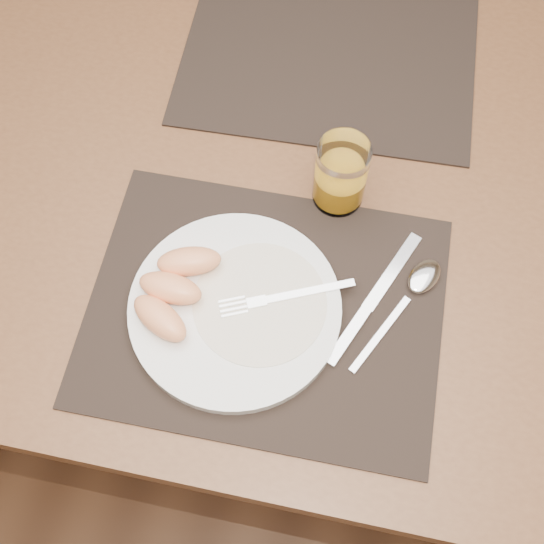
{
  "coord_description": "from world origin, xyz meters",
  "views": [
    {
      "loc": [
        0.08,
        -0.55,
        1.56
      ],
      "look_at": [
        0.0,
        -0.17,
        0.77
      ],
      "focal_mm": 45.0,
      "sensor_mm": 36.0,
      "label": 1
    }
  ],
  "objects_px": {
    "juice_glass": "(340,177)",
    "table": "(293,201)",
    "spoon": "(418,285)",
    "plate": "(235,308)",
    "placemat_near": "(265,310)",
    "placemat_far": "(329,56)",
    "knife": "(367,308)",
    "fork": "(275,298)"
  },
  "relations": [
    {
      "from": "fork",
      "to": "spoon",
      "type": "xyz_separation_m",
      "value": [
        0.18,
        0.06,
        -0.01
      ]
    },
    {
      "from": "placemat_near",
      "to": "knife",
      "type": "height_order",
      "value": "knife"
    },
    {
      "from": "placemat_far",
      "to": "spoon",
      "type": "bearing_deg",
      "value": -64.18
    },
    {
      "from": "placemat_far",
      "to": "knife",
      "type": "bearing_deg",
      "value": -73.95
    },
    {
      "from": "knife",
      "to": "spoon",
      "type": "distance_m",
      "value": 0.07
    },
    {
      "from": "table",
      "to": "knife",
      "type": "bearing_deg",
      "value": -55.98
    },
    {
      "from": "placemat_near",
      "to": "spoon",
      "type": "bearing_deg",
      "value": 20.94
    },
    {
      "from": "plate",
      "to": "juice_glass",
      "type": "height_order",
      "value": "juice_glass"
    },
    {
      "from": "table",
      "to": "spoon",
      "type": "xyz_separation_m",
      "value": [
        0.19,
        -0.15,
        0.09
      ]
    },
    {
      "from": "table",
      "to": "placemat_near",
      "type": "relative_size",
      "value": 3.11
    },
    {
      "from": "juice_glass",
      "to": "table",
      "type": "bearing_deg",
      "value": 153.86
    },
    {
      "from": "knife",
      "to": "juice_glass",
      "type": "bearing_deg",
      "value": 111.84
    },
    {
      "from": "placemat_near",
      "to": "placemat_far",
      "type": "height_order",
      "value": "same"
    },
    {
      "from": "placemat_near",
      "to": "plate",
      "type": "relative_size",
      "value": 1.67
    },
    {
      "from": "table",
      "to": "fork",
      "type": "xyz_separation_m",
      "value": [
        0.01,
        -0.21,
        0.11
      ]
    },
    {
      "from": "placemat_near",
      "to": "juice_glass",
      "type": "xyz_separation_m",
      "value": [
        0.06,
        0.19,
        0.05
      ]
    },
    {
      "from": "placemat_far",
      "to": "fork",
      "type": "xyz_separation_m",
      "value": [
        0.0,
        -0.43,
        0.02
      ]
    },
    {
      "from": "fork",
      "to": "knife",
      "type": "distance_m",
      "value": 0.12
    },
    {
      "from": "fork",
      "to": "juice_glass",
      "type": "relative_size",
      "value": 1.57
    },
    {
      "from": "fork",
      "to": "table",
      "type": "bearing_deg",
      "value": 93.93
    },
    {
      "from": "knife",
      "to": "placemat_near",
      "type": "bearing_deg",
      "value": -168.25
    },
    {
      "from": "table",
      "to": "placemat_near",
      "type": "distance_m",
      "value": 0.24
    },
    {
      "from": "spoon",
      "to": "placemat_far",
      "type": "bearing_deg",
      "value": 115.82
    },
    {
      "from": "spoon",
      "to": "plate",
      "type": "bearing_deg",
      "value": -160.1
    },
    {
      "from": "placemat_near",
      "to": "fork",
      "type": "bearing_deg",
      "value": 41.3
    },
    {
      "from": "placemat_far",
      "to": "spoon",
      "type": "distance_m",
      "value": 0.41
    },
    {
      "from": "plate",
      "to": "knife",
      "type": "distance_m",
      "value": 0.17
    },
    {
      "from": "placemat_near",
      "to": "spoon",
      "type": "relative_size",
      "value": 2.49
    },
    {
      "from": "table",
      "to": "spoon",
      "type": "height_order",
      "value": "spoon"
    },
    {
      "from": "plate",
      "to": "juice_glass",
      "type": "relative_size",
      "value": 2.54
    },
    {
      "from": "fork",
      "to": "placemat_near",
      "type": "bearing_deg",
      "value": -138.7
    },
    {
      "from": "placemat_far",
      "to": "plate",
      "type": "xyz_separation_m",
      "value": [
        -0.05,
        -0.45,
        0.01
      ]
    },
    {
      "from": "placemat_far",
      "to": "table",
      "type": "bearing_deg",
      "value": -93.03
    },
    {
      "from": "plate",
      "to": "table",
      "type": "bearing_deg",
      "value": 81.62
    },
    {
      "from": "placemat_near",
      "to": "knife",
      "type": "xyz_separation_m",
      "value": [
        0.13,
        0.03,
        0.0
      ]
    },
    {
      "from": "table",
      "to": "knife",
      "type": "distance_m",
      "value": 0.25
    },
    {
      "from": "placemat_far",
      "to": "placemat_near",
      "type": "bearing_deg",
      "value": -91.11
    },
    {
      "from": "table",
      "to": "fork",
      "type": "relative_size",
      "value": 8.42
    },
    {
      "from": "knife",
      "to": "juice_glass",
      "type": "distance_m",
      "value": 0.18
    },
    {
      "from": "placemat_far",
      "to": "plate",
      "type": "height_order",
      "value": "plate"
    },
    {
      "from": "spoon",
      "to": "juice_glass",
      "type": "height_order",
      "value": "juice_glass"
    },
    {
      "from": "plate",
      "to": "fork",
      "type": "distance_m",
      "value": 0.05
    }
  ]
}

